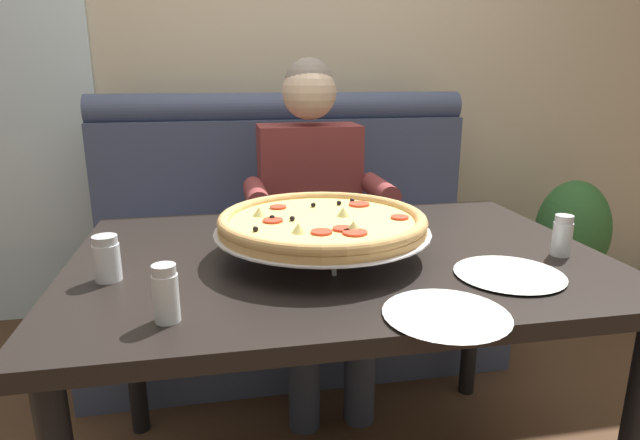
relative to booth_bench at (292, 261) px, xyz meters
name	(u,v)px	position (x,y,z in m)	size (l,w,h in m)	color
back_wall_with_window	(273,35)	(0.00, 0.57, 1.00)	(6.00, 0.12, 2.80)	beige
booth_bench	(292,261)	(0.00, 0.00, 0.00)	(1.73, 0.78, 1.13)	#424C6B
dining_table	(338,282)	(0.00, -0.94, 0.28)	(1.37, 0.95, 0.76)	black
diner_main	(314,207)	(0.05, -0.27, 0.31)	(0.54, 0.64, 1.27)	#2D3342
pizza	(322,223)	(-0.05, -0.95, 0.45)	(0.56, 0.56, 0.12)	silver
shaker_parmesan	(562,238)	(0.57, -1.07, 0.40)	(0.05, 0.05, 0.11)	white
shaker_oregano	(166,297)	(-0.41, -1.27, 0.41)	(0.05, 0.05, 0.11)	white
shaker_pepper_flakes	(107,261)	(-0.56, -1.03, 0.40)	(0.06, 0.06, 0.11)	white
plate_near_left	(509,272)	(0.36, -1.18, 0.37)	(0.26, 0.26, 0.02)	white
plate_near_right	(446,312)	(0.12, -1.36, 0.37)	(0.25, 0.25, 0.02)	white
patio_chair	(36,188)	(-1.43, 1.26, 0.13)	(0.43, 0.43, 0.86)	black
potted_plant	(571,241)	(1.45, 0.06, -0.01)	(0.36, 0.36, 0.70)	brown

